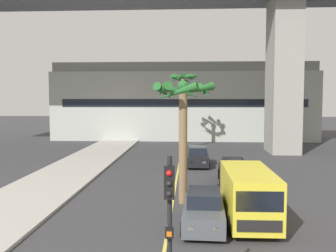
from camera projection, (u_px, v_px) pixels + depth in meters
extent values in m
cube|color=#ADA89E|center=(7.00, 210.00, 18.47)|extent=(4.80, 80.00, 0.15)
cube|color=#DBCC4C|center=(177.00, 179.00, 25.97)|extent=(0.14, 56.00, 0.01)
cube|color=gray|center=(283.00, 77.00, 37.95)|extent=(2.80, 4.40, 15.35)
cube|color=#ADB2A8|center=(183.00, 106.00, 51.34)|extent=(34.23, 8.00, 8.86)
cube|color=gray|center=(184.00, 69.00, 50.96)|extent=(33.55, 7.20, 1.20)
cube|color=black|center=(183.00, 103.00, 47.30)|extent=(30.81, 0.04, 1.00)
cube|color=black|center=(198.00, 159.00, 30.84)|extent=(1.72, 4.11, 0.80)
cube|color=black|center=(198.00, 150.00, 30.93)|extent=(1.40, 2.06, 0.60)
cube|color=#F2EDCC|center=(204.00, 162.00, 28.80)|extent=(0.24, 0.08, 0.14)
cube|color=#F2EDCC|center=(192.00, 162.00, 28.86)|extent=(0.24, 0.08, 0.14)
cylinder|color=black|center=(208.00, 165.00, 29.54)|extent=(0.22, 0.64, 0.64)
cylinder|color=black|center=(188.00, 165.00, 29.64)|extent=(0.22, 0.64, 0.64)
cylinder|color=black|center=(207.00, 159.00, 32.07)|extent=(0.22, 0.64, 0.64)
cylinder|color=black|center=(188.00, 159.00, 32.17)|extent=(0.22, 0.64, 0.64)
cube|color=#4C5156|center=(204.00, 214.00, 16.23)|extent=(1.86, 4.16, 0.80)
cube|color=black|center=(204.00, 197.00, 16.33)|extent=(1.47, 2.10, 0.60)
cube|color=#F2EDCC|center=(216.00, 229.00, 14.19)|extent=(0.24, 0.09, 0.14)
cube|color=#F2EDCC|center=(191.00, 228.00, 14.28)|extent=(0.24, 0.09, 0.14)
cylinder|color=black|center=(224.00, 231.00, 14.91)|extent=(0.24, 0.65, 0.64)
cylinder|color=black|center=(183.00, 229.00, 15.07)|extent=(0.24, 0.65, 0.64)
cylinder|color=black|center=(221.00, 211.00, 17.44)|extent=(0.24, 0.65, 0.64)
cylinder|color=black|center=(186.00, 210.00, 17.59)|extent=(0.24, 0.65, 0.64)
cube|color=black|center=(233.00, 174.00, 24.61)|extent=(1.84, 4.16, 0.80)
cube|color=black|center=(233.00, 163.00, 24.70)|extent=(1.46, 2.10, 0.60)
cube|color=#F2EDCC|center=(243.00, 180.00, 22.56)|extent=(0.24, 0.09, 0.14)
cube|color=#F2EDCC|center=(228.00, 180.00, 22.65)|extent=(0.24, 0.09, 0.14)
cylinder|color=black|center=(248.00, 183.00, 23.29)|extent=(0.24, 0.65, 0.64)
cylinder|color=black|center=(221.00, 182.00, 23.44)|extent=(0.24, 0.65, 0.64)
cylinder|color=black|center=(243.00, 174.00, 25.81)|extent=(0.24, 0.65, 0.64)
cylinder|color=black|center=(220.00, 174.00, 25.96)|extent=(0.24, 0.65, 0.64)
cube|color=yellow|center=(248.00, 193.00, 16.79)|extent=(2.06, 5.22, 2.10)
cube|color=black|center=(260.00, 202.00, 14.22)|extent=(1.80, 0.10, 0.80)
cube|color=black|center=(259.00, 226.00, 14.23)|extent=(1.70, 0.08, 0.44)
cylinder|color=black|center=(278.00, 226.00, 15.26)|extent=(0.27, 0.76, 0.76)
cylinder|color=black|center=(231.00, 225.00, 15.35)|extent=(0.27, 0.76, 0.76)
cylinder|color=black|center=(262.00, 204.00, 18.37)|extent=(0.27, 0.76, 0.76)
cylinder|color=black|center=(223.00, 204.00, 18.46)|extent=(0.27, 0.76, 0.76)
cylinder|color=black|center=(170.00, 243.00, 9.00)|extent=(0.12, 0.12, 4.20)
cube|color=black|center=(169.00, 183.00, 8.75)|extent=(0.24, 0.20, 0.76)
sphere|color=red|center=(169.00, 173.00, 8.63)|extent=(0.14, 0.14, 0.14)
sphere|color=black|center=(169.00, 184.00, 8.65)|extent=(0.14, 0.14, 0.14)
sphere|color=black|center=(169.00, 194.00, 8.67)|extent=(0.14, 0.14, 0.14)
cube|color=black|center=(169.00, 233.00, 8.86)|extent=(0.20, 0.16, 0.24)
cube|color=orange|center=(169.00, 234.00, 8.78)|extent=(0.12, 0.03, 0.12)
cylinder|color=brown|center=(183.00, 113.00, 40.59)|extent=(0.41, 0.41, 7.73)
sphere|color=#236028|center=(183.00, 76.00, 40.29)|extent=(0.60, 0.60, 0.60)
cone|color=#236028|center=(192.00, 78.00, 40.15)|extent=(0.64, 1.95, 0.90)
cone|color=#236028|center=(189.00, 78.00, 40.88)|extent=(1.61, 1.71, 0.83)
cone|color=#236028|center=(184.00, 80.00, 41.23)|extent=(1.92, 0.57, 1.08)
cone|color=#236028|center=(178.00, 79.00, 41.08)|extent=(1.77, 1.51, 1.05)
cone|color=#236028|center=(174.00, 79.00, 40.29)|extent=(0.59, 1.93, 0.99)
cone|color=#236028|center=(177.00, 78.00, 39.69)|extent=(1.65, 1.67, 0.96)
cone|color=#236028|center=(183.00, 78.00, 39.38)|extent=(1.91, 0.44, 0.87)
cone|color=#236028|center=(190.00, 77.00, 39.68)|extent=(1.54, 1.77, 0.81)
cylinder|color=brown|center=(183.00, 147.00, 19.77)|extent=(0.44, 0.44, 6.00)
sphere|color=#236028|center=(183.00, 86.00, 19.53)|extent=(0.60, 0.60, 0.60)
cone|color=#236028|center=(203.00, 92.00, 19.63)|extent=(0.72, 2.19, 0.97)
cone|color=#236028|center=(197.00, 90.00, 20.28)|extent=(1.89, 1.76, 0.78)
cone|color=#236028|center=(180.00, 92.00, 20.60)|extent=(2.19, 0.77, 0.97)
cone|color=#236028|center=(164.00, 92.00, 19.93)|extent=(1.07, 2.18, 1.02)
cone|color=#236028|center=(163.00, 91.00, 19.28)|extent=(1.08, 2.18, 0.88)
cone|color=#236028|center=(177.00, 92.00, 18.55)|extent=(2.18, 0.95, 1.04)
cone|color=#236028|center=(198.00, 90.00, 18.79)|extent=(1.79, 1.87, 0.82)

